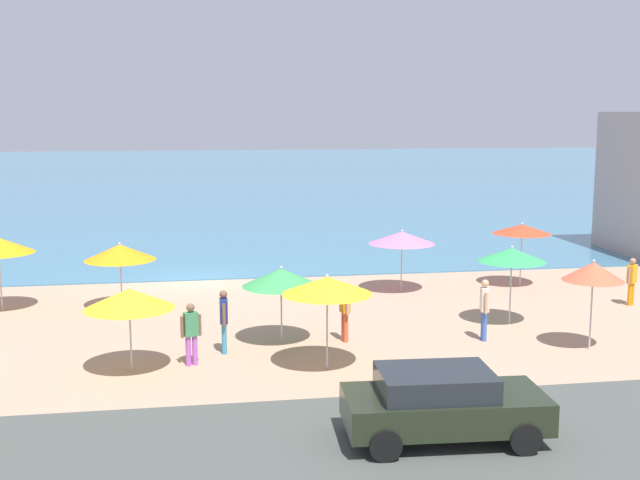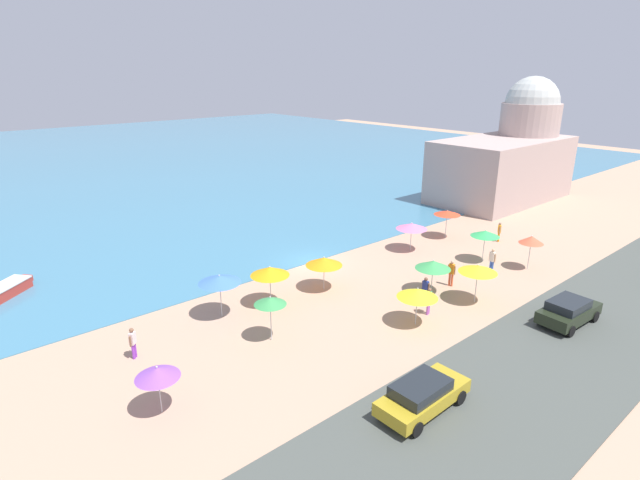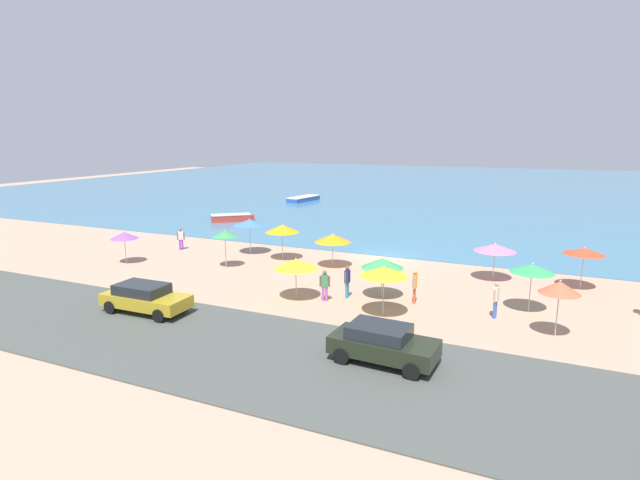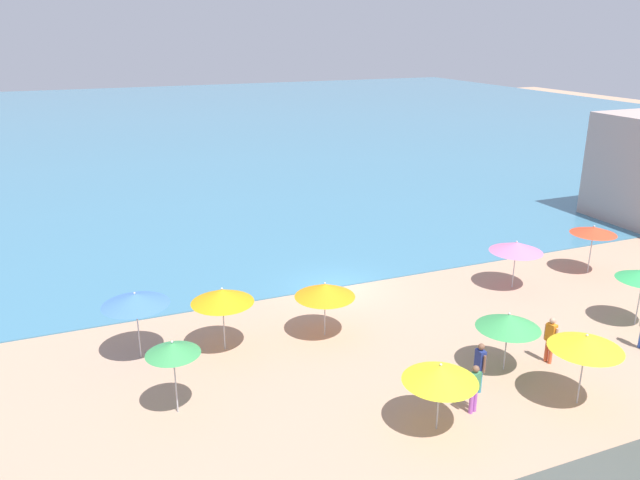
# 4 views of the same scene
# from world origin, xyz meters

# --- Properties ---
(ground_plane) EXTENTS (160.00, 160.00, 0.00)m
(ground_plane) POSITION_xyz_m (0.00, 0.00, 0.00)
(ground_plane) COLOR tan
(sea) EXTENTS (150.00, 110.00, 0.05)m
(sea) POSITION_xyz_m (0.00, 55.00, 0.03)
(sea) COLOR teal
(sea) RESTS_ON ground_plane
(beach_umbrella_0) EXTENTS (2.30, 2.30, 2.27)m
(beach_umbrella_0) POSITION_xyz_m (-1.61, -11.17, 1.94)
(beach_umbrella_0) COLOR #B2B2B7
(beach_umbrella_0) RESTS_ON ground_plane
(beach_umbrella_2) EXTENTS (2.34, 2.34, 2.53)m
(beach_umbrella_2) POSITION_xyz_m (3.41, -11.76, 2.23)
(beach_umbrella_2) COLOR #B2B2B7
(beach_umbrella_2) RESTS_ON ground_plane
(beach_umbrella_3) EXTENTS (2.27, 2.27, 2.26)m
(beach_umbrella_3) POSITION_xyz_m (2.52, -9.11, 1.93)
(beach_umbrella_3) COLOR #B2B2B7
(beach_umbrella_3) RESTS_ON ground_plane
(beach_umbrella_5) EXTENTS (1.71, 1.71, 2.58)m
(beach_umbrella_5) POSITION_xyz_m (11.04, -11.20, 2.24)
(beach_umbrella_5) COLOR #B2B2B7
(beach_umbrella_5) RESTS_ON ground_plane
(beach_umbrella_6) EXTENTS (2.46, 2.46, 2.32)m
(beach_umbrella_6) POSITION_xyz_m (7.71, -3.11, 2.03)
(beach_umbrella_6) COLOR #B2B2B7
(beach_umbrella_6) RESTS_ON ground_plane
(beach_umbrella_9) EXTENTS (2.22, 2.22, 2.48)m
(beach_umbrella_9) POSITION_xyz_m (12.45, -3.04, 2.23)
(beach_umbrella_9) COLOR #B2B2B7
(beach_umbrella_9) RESTS_ON ground_plane
(beach_umbrella_10) EXTENTS (2.40, 2.40, 2.29)m
(beach_umbrella_10) POSITION_xyz_m (-2.40, -4.19, 1.95)
(beach_umbrella_10) COLOR #B2B2B7
(beach_umbrella_10) RESTS_ON ground_plane
(beach_umbrella_11) EXTENTS (2.11, 2.11, 2.51)m
(beach_umbrella_11) POSITION_xyz_m (9.87, -8.24, 2.23)
(beach_umbrella_11) COLOR #B2B2B7
(beach_umbrella_11) RESTS_ON ground_plane
(bather_0) EXTENTS (0.48, 0.39, 1.66)m
(bather_0) POSITION_xyz_m (15.02, -6.52, 0.93)
(bather_0) COLOR orange
(bather_0) RESTS_ON ground_plane
(bather_1) EXTENTS (0.55, 0.32, 1.68)m
(bather_1) POSITION_xyz_m (-0.07, -10.86, 0.94)
(bather_1) COLOR #A753B8
(bather_1) RESTS_ON ground_plane
(bather_2) EXTENTS (0.27, 0.56, 1.80)m
(bather_2) POSITION_xyz_m (4.36, -9.30, 1.01)
(bather_2) COLOR #DC5633
(bather_2) RESTS_ON ground_plane
(bather_3) EXTENTS (0.23, 0.57, 1.79)m
(bather_3) POSITION_xyz_m (0.83, -9.90, 1.01)
(bather_3) COLOR teal
(bather_3) RESTS_ON ground_plane
(bather_5) EXTENTS (0.28, 0.56, 1.82)m
(bather_5) POSITION_xyz_m (8.41, -9.85, 1.02)
(bather_5) COLOR #3960B8
(bather_5) RESTS_ON ground_plane
(parked_car_2) EXTENTS (4.14, 2.14, 1.46)m
(parked_car_2) POSITION_xyz_m (4.91, -16.76, 0.84)
(parked_car_2) COLOR black
(parked_car_2) RESTS_ON coastal_road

